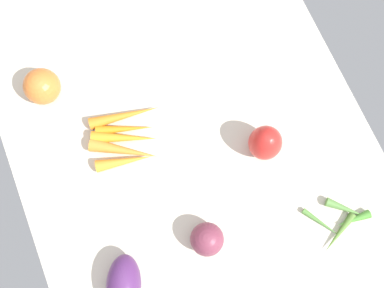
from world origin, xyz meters
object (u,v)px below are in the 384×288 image
at_px(bell_pepper_red, 265,143).
at_px(red_onion_center, 207,239).
at_px(heirloom_tomato_orange, 42,86).
at_px(okra_pile, 343,220).
at_px(eggplant, 124,286).
at_px(carrot_bunch, 124,139).

bearing_deg(bell_pepper_red, red_onion_center, -54.28).
height_order(red_onion_center, bell_pepper_red, bell_pepper_red).
height_order(heirloom_tomato_orange, okra_pile, heirloom_tomato_orange).
bearing_deg(eggplant, carrot_bunch, -177.10).
bearing_deg(carrot_bunch, red_onion_center, 17.18).
distance_m(carrot_bunch, eggplant, 0.30).
relative_size(carrot_bunch, okra_pile, 1.38).
bearing_deg(eggplant, bell_pepper_red, 135.62).
relative_size(red_onion_center, eggplant, 0.55).
relative_size(eggplant, bell_pepper_red, 1.28).
relative_size(carrot_bunch, heirloom_tomato_orange, 2.23).
bearing_deg(heirloom_tomato_orange, eggplant, 2.44).
bearing_deg(red_onion_center, bell_pepper_red, 125.72).
bearing_deg(carrot_bunch, bell_pepper_red, 64.33).
height_order(red_onion_center, heirloom_tomato_orange, heirloom_tomato_orange).
bearing_deg(bell_pepper_red, okra_pile, 23.56).
height_order(bell_pepper_red, okra_pile, bell_pepper_red).
relative_size(carrot_bunch, eggplant, 1.44).
bearing_deg(carrot_bunch, heirloom_tomato_orange, -144.20).
xyz_separation_m(eggplant, heirloom_tomato_orange, (-0.46, -0.02, 0.01)).
relative_size(bell_pepper_red, okra_pile, 0.74).
relative_size(bell_pepper_red, heirloom_tomato_orange, 1.21).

